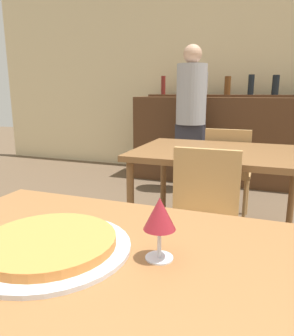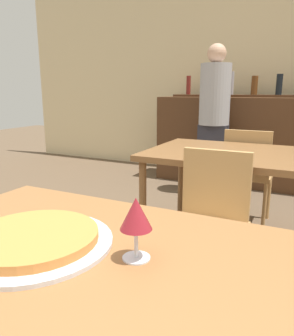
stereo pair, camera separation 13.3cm
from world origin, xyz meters
name	(u,v)px [view 2 (the right image)]	position (x,y,z in m)	size (l,w,h in m)	color
wall_back	(271,73)	(0.00, 4.16, 1.40)	(8.00, 0.05, 2.80)	beige
dining_table_near	(77,281)	(0.00, 0.00, 0.69)	(1.15, 0.79, 0.77)	brown
dining_table_far	(235,163)	(0.08, 1.64, 0.69)	(1.17, 0.86, 0.77)	brown
bar_counter	(261,142)	(0.00, 3.65, 0.55)	(2.60, 0.56, 1.10)	#4C2D19
bar_back_shelf	(270,91)	(0.04, 3.79, 1.17)	(2.39, 0.24, 0.34)	#4C2D19
chair_far_side_front	(210,217)	(0.08, 1.03, 0.51)	(0.40, 0.40, 0.86)	tan
chair_far_side_back	(248,170)	(0.08, 2.25, 0.51)	(0.40, 0.40, 0.86)	tan
pizza_tray	(33,240)	(-0.13, -0.02, 0.79)	(0.43, 0.43, 0.04)	silver
person_standing	(214,115)	(-0.46, 3.07, 0.91)	(0.34, 0.34, 1.67)	#2D2D38
wine_glass	(136,216)	(0.16, 0.04, 0.88)	(0.08, 0.08, 0.16)	silver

